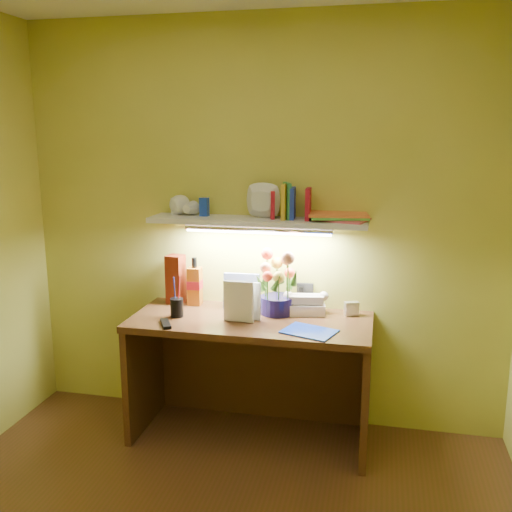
{
  "coord_description": "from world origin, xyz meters",
  "views": [
    {
      "loc": [
        0.72,
        -1.89,
        1.81
      ],
      "look_at": [
        -0.0,
        1.35,
        1.09
      ],
      "focal_mm": 40.0,
      "sensor_mm": 36.0,
      "label": 1
    }
  ],
  "objects": [
    {
      "name": "desk",
      "position": [
        0.0,
        1.2,
        0.38
      ],
      "size": [
        1.4,
        0.6,
        0.75
      ],
      "primitive_type": "cube",
      "color": "#3E2711",
      "rests_on": "ground"
    },
    {
      "name": "flower_bouquet",
      "position": [
        0.14,
        1.34,
        0.93
      ],
      "size": [
        0.24,
        0.24,
        0.37
      ],
      "primitive_type": null,
      "rotation": [
        0.0,
        0.0,
        -0.05
      ],
      "color": "#130D3A",
      "rests_on": "desk"
    },
    {
      "name": "telephone",
      "position": [
        0.3,
        1.38,
        0.82
      ],
      "size": [
        0.25,
        0.2,
        0.13
      ],
      "primitive_type": null,
      "rotation": [
        0.0,
        0.0,
        0.18
      ],
      "color": "beige",
      "rests_on": "desk"
    },
    {
      "name": "desk_clock",
      "position": [
        0.57,
        1.39,
        0.79
      ],
      "size": [
        0.09,
        0.07,
        0.08
      ],
      "primitive_type": "cube",
      "rotation": [
        0.0,
        0.0,
        0.39
      ],
      "color": "silver",
      "rests_on": "desk"
    },
    {
      "name": "whisky_bottle",
      "position": [
        -0.41,
        1.4,
        0.9
      ],
      "size": [
        0.08,
        0.08,
        0.3
      ],
      "primitive_type": null,
      "rotation": [
        0.0,
        0.0,
        0.04
      ],
      "color": "#B5570F",
      "rests_on": "desk"
    },
    {
      "name": "whisky_box",
      "position": [
        -0.53,
        1.41,
        0.9
      ],
      "size": [
        0.11,
        0.11,
        0.31
      ],
      "primitive_type": "cube",
      "rotation": [
        0.0,
        0.0,
        -0.13
      ],
      "color": "#621C0B",
      "rests_on": "desk"
    },
    {
      "name": "pen_cup",
      "position": [
        -0.43,
        1.15,
        0.84
      ],
      "size": [
        0.09,
        0.09,
        0.19
      ],
      "primitive_type": "cylinder",
      "rotation": [
        0.0,
        0.0,
        -0.12
      ],
      "color": "black",
      "rests_on": "desk"
    },
    {
      "name": "art_card",
      "position": [
        -0.1,
        1.38,
        0.86
      ],
      "size": [
        0.22,
        0.06,
        0.22
      ],
      "primitive_type": null,
      "rotation": [
        0.0,
        0.0,
        0.05
      ],
      "color": "silver",
      "rests_on": "desk"
    },
    {
      "name": "tv_remote",
      "position": [
        -0.44,
        0.99,
        0.76
      ],
      "size": [
        0.11,
        0.16,
        0.02
      ],
      "primitive_type": "cube",
      "rotation": [
        0.0,
        0.0,
        0.51
      ],
      "color": "black",
      "rests_on": "desk"
    },
    {
      "name": "blue_folder",
      "position": [
        0.36,
        1.05,
        0.75
      ],
      "size": [
        0.32,
        0.28,
        0.01
      ],
      "primitive_type": "cube",
      "rotation": [
        0.0,
        0.0,
        -0.33
      ],
      "color": "#173CC0",
      "rests_on": "desk"
    },
    {
      "name": "desk_book_a",
      "position": [
        -0.14,
        1.14,
        0.87
      ],
      "size": [
        0.18,
        0.04,
        0.24
      ],
      "primitive_type": "imported",
      "rotation": [
        0.0,
        0.0,
        -0.12
      ],
      "color": "white",
      "rests_on": "desk"
    },
    {
      "name": "desk_book_b",
      "position": [
        -0.1,
        1.19,
        0.86
      ],
      "size": [
        0.17,
        0.03,
        0.23
      ],
      "primitive_type": "imported",
      "rotation": [
        0.0,
        0.0,
        -0.07
      ],
      "color": "silver",
      "rests_on": "desk"
    },
    {
      "name": "wall_shelf",
      "position": [
        0.04,
        1.39,
        1.33
      ],
      "size": [
        1.31,
        0.33,
        0.24
      ],
      "color": "silver",
      "rests_on": "ground"
    }
  ]
}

